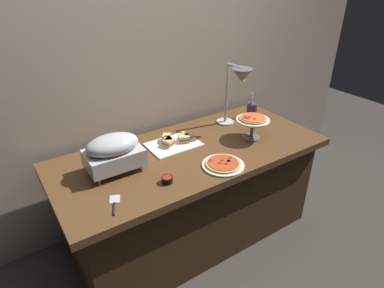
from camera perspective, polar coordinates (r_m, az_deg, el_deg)
The scene contains 11 objects.
ground_plane at distance 2.72m, azimuth -0.03°, elevation -15.15°, with size 8.00×8.00×0.00m, color #38332D.
back_wall at distance 2.50m, azimuth -6.55°, elevation 12.51°, with size 4.40×0.04×2.40m, color #B7A893.
buffet_table at distance 2.47m, azimuth -0.03°, elevation -8.68°, with size 1.90×0.84×0.76m.
chafing_dish at distance 2.04m, azimuth -13.52°, elevation -1.21°, with size 0.34×0.23×0.24m.
heat_lamp at distance 2.46m, azimuth 8.14°, elevation 10.72°, with size 0.15×0.31×0.49m.
pizza_plate_front at distance 2.10m, azimuth 5.43°, elevation -3.55°, with size 0.27×0.27×0.03m.
pizza_plate_center at distance 2.42m, azimuth 10.51°, elevation 3.88°, with size 0.24×0.24×0.17m.
sandwich_platter at distance 2.34m, azimuth -3.02°, elevation 0.43°, with size 0.36×0.25×0.06m.
sauce_cup_near at distance 1.94m, azimuth -4.35°, elevation -6.18°, with size 0.07×0.07×0.04m.
utensil_holder at distance 2.83m, azimuth 10.35°, elevation 5.99°, with size 0.08×0.08×0.22m.
serving_spatula at distance 1.83m, azimuth -13.34°, elevation -10.08°, with size 0.10×0.17×0.01m.
Camera 1 is at (-1.09, -1.64, 1.88)m, focal length 30.67 mm.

